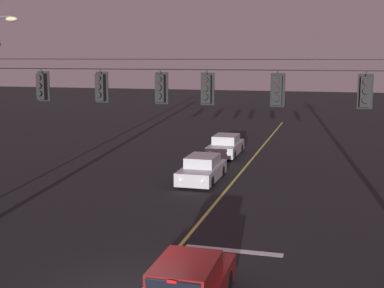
% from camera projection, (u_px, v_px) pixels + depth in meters
% --- Properties ---
extents(lane_centre_stripe, '(0.14, 60.00, 0.01)m').
position_uv_depth(lane_centre_stripe, '(220.00, 198.00, 24.85)').
color(lane_centre_stripe, '#D1C64C').
rests_on(lane_centre_stripe, ground).
extents(stop_bar_paint, '(3.40, 0.36, 0.01)m').
position_uv_depth(stop_bar_paint, '(233.00, 251.00, 18.07)').
color(stop_bar_paint, silver).
rests_on(stop_bar_paint, ground).
extents(signal_span_assembly, '(18.06, 0.32, 7.53)m').
position_uv_depth(signal_span_assembly, '(185.00, 133.00, 18.50)').
color(signal_span_assembly, '#423021').
rests_on(signal_span_assembly, ground).
extents(traffic_light_leftmost, '(0.48, 0.41, 1.22)m').
position_uv_depth(traffic_light_leftmost, '(41.00, 86.00, 19.66)').
color(traffic_light_leftmost, black).
extents(traffic_light_left_inner, '(0.48, 0.41, 1.22)m').
position_uv_depth(traffic_light_left_inner, '(100.00, 87.00, 19.04)').
color(traffic_light_left_inner, black).
extents(traffic_light_centre, '(0.48, 0.41, 1.22)m').
position_uv_depth(traffic_light_centre, '(160.00, 88.00, 18.45)').
color(traffic_light_centre, black).
extents(traffic_light_right_inner, '(0.48, 0.41, 1.22)m').
position_uv_depth(traffic_light_right_inner, '(207.00, 89.00, 18.02)').
color(traffic_light_right_inner, black).
extents(traffic_light_rightmost, '(0.48, 0.41, 1.22)m').
position_uv_depth(traffic_light_rightmost, '(277.00, 90.00, 17.40)').
color(traffic_light_rightmost, black).
extents(traffic_light_far_right, '(0.48, 0.41, 1.22)m').
position_uv_depth(traffic_light_far_right, '(365.00, 92.00, 16.68)').
color(traffic_light_far_right, black).
extents(car_waiting_near_lane, '(1.80, 4.33, 1.39)m').
position_uv_depth(car_waiting_near_lane, '(186.00, 288.00, 13.70)').
color(car_waiting_near_lane, maroon).
rests_on(car_waiting_near_lane, ground).
extents(car_oncoming_lead, '(1.80, 4.42, 1.39)m').
position_uv_depth(car_oncoming_lead, '(202.00, 170.00, 27.98)').
color(car_oncoming_lead, '#A5A5AD').
rests_on(car_oncoming_lead, ground).
extents(car_oncoming_trailing, '(1.80, 4.42, 1.39)m').
position_uv_depth(car_oncoming_trailing, '(226.00, 146.00, 35.34)').
color(car_oncoming_trailing, '#A5A5AD').
rests_on(car_oncoming_trailing, ground).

